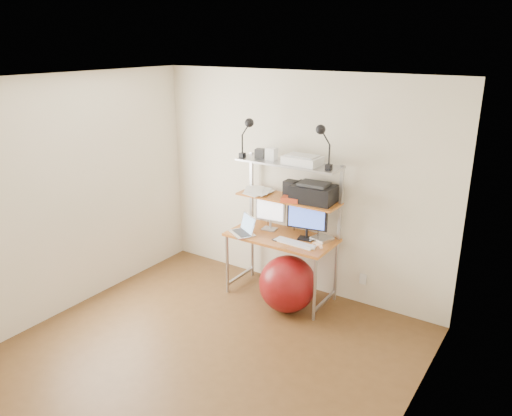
{
  "coord_description": "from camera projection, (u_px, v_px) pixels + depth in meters",
  "views": [
    {
      "loc": [
        2.58,
        -3.0,
        2.81
      ],
      "look_at": [
        -0.15,
        1.15,
        1.12
      ],
      "focal_mm": 35.0,
      "sensor_mm": 36.0,
      "label": 1
    }
  ],
  "objects": [
    {
      "name": "exercise_ball",
      "position": [
        287.0,
        284.0,
        5.37
      ],
      "size": [
        0.62,
        0.62,
        0.62
      ],
      "primitive_type": "sphere",
      "color": "maroon",
      "rests_on": "floor"
    },
    {
      "name": "clip_lamp_left",
      "position": [
        248.0,
        129.0,
        5.41
      ],
      "size": [
        0.18,
        0.1,
        0.45
      ],
      "color": "black",
      "rests_on": "top_shelf"
    },
    {
      "name": "red_box",
      "position": [
        290.0,
        199.0,
        5.35
      ],
      "size": [
        0.21,
        0.17,
        0.05
      ],
      "primitive_type": "cube",
      "rotation": [
        0.0,
        0.0,
        0.25
      ],
      "color": "#CB4220",
      "rests_on": "mid_shelf"
    },
    {
      "name": "mac_mini",
      "position": [
        322.0,
        239.0,
        5.4
      ],
      "size": [
        0.24,
        0.24,
        0.04
      ],
      "primitive_type": "cube",
      "rotation": [
        0.0,
        0.0,
        -0.28
      ],
      "color": "silver",
      "rests_on": "desktop"
    },
    {
      "name": "clip_lamp_right",
      "position": [
        322.0,
        137.0,
        4.99
      ],
      "size": [
        0.18,
        0.1,
        0.45
      ],
      "color": "black",
      "rests_on": "top_shelf"
    },
    {
      "name": "wall_outlet",
      "position": [
        363.0,
        279.0,
        5.49
      ],
      "size": [
        0.08,
        0.01,
        0.12
      ],
      "primitive_type": "cube",
      "color": "silver",
      "rests_on": "room"
    },
    {
      "name": "scanner",
      "position": [
        302.0,
        160.0,
        5.26
      ],
      "size": [
        0.39,
        0.26,
        0.1
      ],
      "rotation": [
        0.0,
        0.0,
        -0.03
      ],
      "color": "silver",
      "rests_on": "top_shelf"
    },
    {
      "name": "monitor_silver",
      "position": [
        270.0,
        212.0,
        5.65
      ],
      "size": [
        0.36,
        0.14,
        0.4
      ],
      "rotation": [
        0.0,
        0.0,
        0.12
      ],
      "color": "#BBBBC0",
      "rests_on": "desktop"
    },
    {
      "name": "monitor_black",
      "position": [
        307.0,
        219.0,
        5.38
      ],
      "size": [
        0.45,
        0.15,
        0.45
      ],
      "rotation": [
        0.0,
        0.0,
        0.18
      ],
      "color": "black",
      "rests_on": "desktop"
    },
    {
      "name": "nas_cube",
      "position": [
        291.0,
        189.0,
        5.46
      ],
      "size": [
        0.13,
        0.13,
        0.2
      ],
      "primitive_type": "cube",
      "rotation": [
        0.0,
        0.0,
        0.01
      ],
      "color": "black",
      "rests_on": "mid_shelf"
    },
    {
      "name": "box_grey",
      "position": [
        260.0,
        153.0,
        5.55
      ],
      "size": [
        0.12,
        0.12,
        0.1
      ],
      "primitive_type": "cube",
      "rotation": [
        0.0,
        0.0,
        0.23
      ],
      "color": "#2F2F31",
      "rests_on": "top_shelf"
    },
    {
      "name": "computer_desk",
      "position": [
        285.0,
        216.0,
        5.5
      ],
      "size": [
        1.2,
        0.6,
        1.57
      ],
      "color": "#C77626",
      "rests_on": "ground"
    },
    {
      "name": "keyboard",
      "position": [
        294.0,
        243.0,
        5.31
      ],
      "size": [
        0.47,
        0.16,
        0.01
      ],
      "primitive_type": "cube",
      "rotation": [
        0.0,
        0.0,
        -0.07
      ],
      "color": "silver",
      "rests_on": "desktop"
    },
    {
      "name": "printer",
      "position": [
        314.0,
        193.0,
        5.32
      ],
      "size": [
        0.47,
        0.34,
        0.22
      ],
      "rotation": [
        0.0,
        0.0,
        0.06
      ],
      "color": "black",
      "rests_on": "mid_shelf"
    },
    {
      "name": "room",
      "position": [
        196.0,
        233.0,
        4.22
      ],
      "size": [
        3.6,
        3.6,
        3.6
      ],
      "color": "brown",
      "rests_on": "ground"
    },
    {
      "name": "mouse",
      "position": [
        311.0,
        247.0,
        5.19
      ],
      "size": [
        0.1,
        0.08,
        0.03
      ],
      "primitive_type": "cube",
      "rotation": [
        0.0,
        0.0,
        0.23
      ],
      "color": "silver",
      "rests_on": "desktop"
    },
    {
      "name": "paper_stack",
      "position": [
        258.0,
        191.0,
        5.69
      ],
      "size": [
        0.39,
        0.39,
        0.03
      ],
      "color": "white",
      "rests_on": "mid_shelf"
    },
    {
      "name": "box_white",
      "position": [
        271.0,
        154.0,
        5.45
      ],
      "size": [
        0.11,
        0.1,
        0.13
      ],
      "primitive_type": "cube",
      "rotation": [
        0.0,
        0.0,
        0.01
      ],
      "color": "silver",
      "rests_on": "top_shelf"
    },
    {
      "name": "phone",
      "position": [
        278.0,
        239.0,
        5.43
      ],
      "size": [
        0.09,
        0.14,
        0.01
      ],
      "primitive_type": "cube",
      "rotation": [
        0.0,
        0.0,
        -0.2
      ],
      "color": "black",
      "rests_on": "desktop"
    },
    {
      "name": "laptop",
      "position": [
        245.0,
        230.0,
        5.58
      ],
      "size": [
        0.39,
        0.36,
        0.27
      ],
      "rotation": [
        0.0,
        0.0,
        -0.53
      ],
      "color": "silver",
      "rests_on": "desktop"
    }
  ]
}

